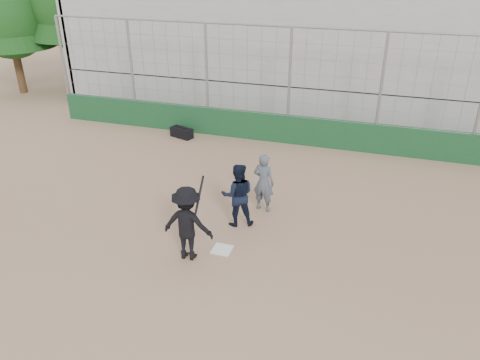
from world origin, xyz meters
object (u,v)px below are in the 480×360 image
(catcher_crouched, at_px, (238,205))
(equipment_bag, at_px, (182,133))
(batter_at_plate, at_px, (187,223))
(umpire, at_px, (263,185))

(catcher_crouched, bearing_deg, equipment_bag, 126.45)
(batter_at_plate, distance_m, umpire, 2.77)
(equipment_bag, bearing_deg, batter_at_plate, -64.96)
(batter_at_plate, bearing_deg, equipment_bag, 115.04)
(umpire, bearing_deg, equipment_bag, -34.59)
(batter_at_plate, xyz_separation_m, equipment_bag, (-3.17, 6.79, -0.70))
(batter_at_plate, distance_m, equipment_bag, 7.53)
(umpire, distance_m, equipment_bag, 6.00)
(umpire, xyz_separation_m, equipment_bag, (-4.22, 4.23, -0.54))
(batter_at_plate, height_order, catcher_crouched, batter_at_plate)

